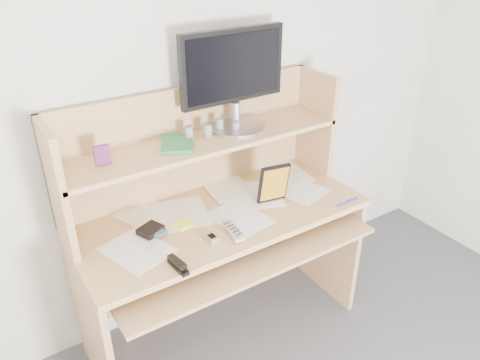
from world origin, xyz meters
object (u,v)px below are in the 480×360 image
game_case (273,183)px  tv_remote (233,231)px  monitor (234,77)px  keyboard (232,246)px  desk (214,215)px

game_case → tv_remote: bearing=-149.4°
tv_remote → monitor: bearing=66.5°
keyboard → monitor: 0.79m
monitor → game_case: bearing=-77.7°
monitor → tv_remote: bearing=-123.7°
keyboard → game_case: size_ratio=2.14×
desk → game_case: 0.34m
tv_remote → monitor: 0.72m
keyboard → game_case: game_case is taller
desk → tv_remote: (-0.04, -0.25, 0.07)m
keyboard → game_case: 0.37m
keyboard → tv_remote: tv_remote is taller
keyboard → tv_remote: (-0.01, -0.02, 0.10)m
tv_remote → monitor: monitor is taller
tv_remote → game_case: (0.30, 0.11, 0.10)m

